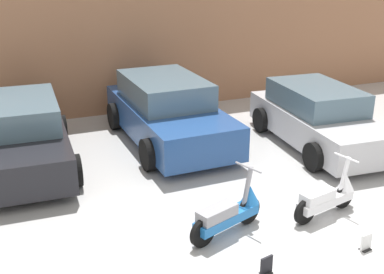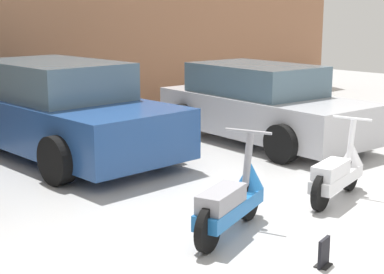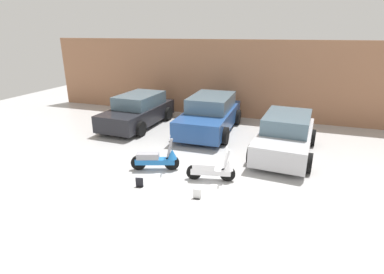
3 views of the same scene
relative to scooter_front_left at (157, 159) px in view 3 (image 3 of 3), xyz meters
The scene contains 9 objects.
ground_plane 1.55m from the scooter_front_left, 46.61° to the right, with size 28.00×28.00×0.00m, color #B2B2B2.
wall_back 6.83m from the scooter_front_left, 81.08° to the left, with size 19.60×0.12×3.57m, color #9E6B4C.
scooter_front_left is the anchor object (origin of this frame).
scooter_front_right 1.74m from the scooter_front_left, ahead, with size 1.34×0.57×0.94m.
car_rear_left 4.72m from the scooter_front_left, 125.05° to the left, with size 2.05×4.04×1.35m.
car_rear_center 4.14m from the scooter_front_left, 83.59° to the left, with size 2.12×4.29×1.45m.
car_rear_right 4.36m from the scooter_front_left, 36.73° to the left, with size 2.09×3.97×1.31m.
placard_near_left_scooter 1.13m from the scooter_front_left, 90.01° to the right, with size 0.20×0.15×0.26m.
placard_near_right_scooter 2.01m from the scooter_front_left, 35.86° to the right, with size 0.20×0.14×0.26m.
Camera 3 is at (2.57, -6.23, 3.89)m, focal length 28.00 mm.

